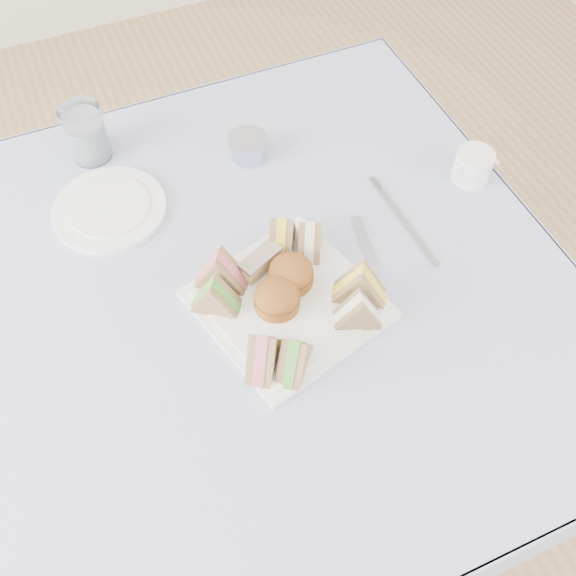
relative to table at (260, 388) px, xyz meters
name	(u,v)px	position (x,y,z in m)	size (l,w,h in m)	color
floor	(265,451)	(0.00, 0.00, -0.37)	(4.00, 4.00, 0.00)	#9E7751
table	(260,388)	(0.00, 0.00, 0.00)	(0.90, 0.90, 0.74)	brown
tablecloth	(252,287)	(0.00, 0.00, 0.37)	(1.02, 1.02, 0.01)	#B2BEEF
serving_plate	(288,304)	(0.04, -0.06, 0.38)	(0.25, 0.25, 0.01)	white
sandwich_fl_a	(263,349)	(-0.04, -0.14, 0.43)	(0.08, 0.04, 0.07)	#926C52
sandwich_fl_b	(295,353)	(0.00, -0.16, 0.42)	(0.08, 0.04, 0.07)	#926C52
sandwich_fr_a	(361,283)	(0.15, -0.09, 0.43)	(0.09, 0.04, 0.08)	#926C52
sandwich_fr_b	(359,309)	(0.12, -0.13, 0.42)	(0.08, 0.04, 0.07)	#926C52
sandwich_bl_a	(215,294)	(-0.07, -0.02, 0.42)	(0.08, 0.04, 0.07)	#926C52
sandwich_bl_b	(220,269)	(-0.04, 0.02, 0.43)	(0.09, 0.04, 0.08)	#926C52
sandwich_br_a	(310,236)	(0.11, 0.03, 0.42)	(0.08, 0.04, 0.07)	#926C52
sandwich_br_b	(282,232)	(0.07, 0.05, 0.42)	(0.08, 0.04, 0.07)	#926C52
scone_left	(277,297)	(0.02, -0.06, 0.41)	(0.07, 0.07, 0.05)	#A55D1C
scone_right	(291,273)	(0.06, -0.02, 0.41)	(0.07, 0.07, 0.05)	#A55D1C
pastry_slice	(261,263)	(0.02, 0.02, 0.41)	(0.07, 0.03, 0.03)	beige
side_plate	(110,209)	(-0.17, 0.25, 0.38)	(0.20, 0.20, 0.01)	white
water_glass	(86,133)	(-0.17, 0.40, 0.43)	(0.07, 0.07, 0.11)	white
tea_strainer	(248,148)	(0.10, 0.28, 0.40)	(0.07, 0.07, 0.04)	#B2B4CD
knife	(372,260)	(0.20, -0.03, 0.38)	(0.02, 0.19, 0.00)	#B2B4CD
fork	(408,226)	(0.29, 0.01, 0.38)	(0.01, 0.19, 0.00)	#B2B4CD
creamer_jug	(473,166)	(0.45, 0.07, 0.41)	(0.07, 0.07, 0.06)	white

